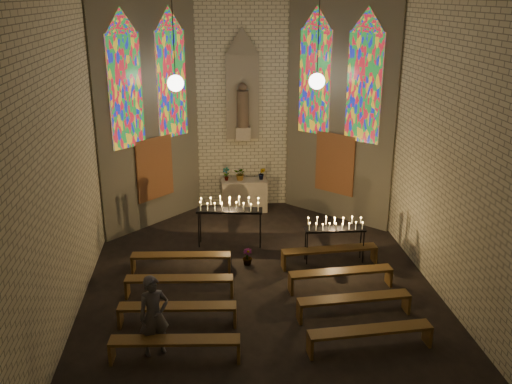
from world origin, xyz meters
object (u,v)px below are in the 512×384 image
Objects in this scene: votive_stand_right at (335,226)px; aisle_flower_pot at (247,257)px; votive_stand_left at (230,207)px; visitor at (154,316)px; altar at (244,195)px.

aisle_flower_pot is at bearing -178.33° from votive_stand_right.
aisle_flower_pot is 0.24× the size of votive_stand_left.
visitor is at bearing -138.50° from votive_stand_right.
votive_stand_left is 1.17× the size of votive_stand_right.
altar is 2.69m from votive_stand_left.
visitor is (-4.22, -3.53, -0.16)m from votive_stand_right.
aisle_flower_pot is 2.33m from votive_stand_right.
votive_stand_left is at bearing 49.77° from visitor.
visitor is at bearing -106.90° from altar.
votive_stand_left reaches higher than aisle_flower_pot.
votive_stand_left is 2.85m from votive_stand_right.
votive_stand_left is at bearing 107.22° from aisle_flower_pot.
altar is at bearing 84.46° from votive_stand_left.
votive_stand_left is at bearing -102.66° from altar.
aisle_flower_pot is 1.55m from votive_stand_left.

